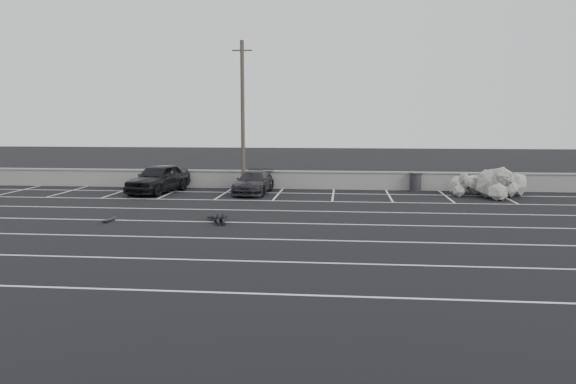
# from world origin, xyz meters

# --- Properties ---
(ground) EXTENTS (120.00, 120.00, 0.00)m
(ground) POSITION_xyz_m (0.00, 0.00, 0.00)
(ground) COLOR black
(ground) RESTS_ON ground
(seawall) EXTENTS (50.00, 0.45, 1.06)m
(seawall) POSITION_xyz_m (0.00, 14.00, 0.55)
(seawall) COLOR gray
(seawall) RESTS_ON ground
(stall_lines) EXTENTS (36.00, 20.05, 0.01)m
(stall_lines) POSITION_xyz_m (-0.08, 4.41, 0.00)
(stall_lines) COLOR silver
(stall_lines) RESTS_ON ground
(car_left) EXTENTS (2.85, 5.00, 1.60)m
(car_left) POSITION_xyz_m (-5.71, 11.46, 0.80)
(car_left) COLOR black
(car_left) RESTS_ON ground
(car_right) EXTENTS (1.96, 4.34, 1.24)m
(car_right) POSITION_xyz_m (-0.38, 11.67, 0.62)
(car_right) COLOR black
(car_right) RESTS_ON ground
(utility_pole) EXTENTS (1.13, 0.23, 8.48)m
(utility_pole) POSITION_xyz_m (-1.23, 13.20, 4.29)
(utility_pole) COLOR #4C4238
(utility_pole) RESTS_ON ground
(trash_bin) EXTENTS (0.78, 0.78, 1.05)m
(trash_bin) POSITION_xyz_m (8.64, 13.60, 0.53)
(trash_bin) COLOR #28282B
(trash_bin) RESTS_ON ground
(riprap_pile) EXTENTS (4.34, 3.56, 1.28)m
(riprap_pile) POSITION_xyz_m (12.38, 11.73, 0.49)
(riprap_pile) COLOR #ADAAA2
(riprap_pile) RESTS_ON ground
(person) EXTENTS (2.16, 2.68, 0.43)m
(person) POSITION_xyz_m (-0.48, 3.27, 0.22)
(person) COLOR black
(person) RESTS_ON ground
(skateboard) EXTENTS (0.27, 0.76, 0.09)m
(skateboard) POSITION_xyz_m (-4.84, 2.69, 0.07)
(skateboard) COLOR black
(skateboard) RESTS_ON ground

